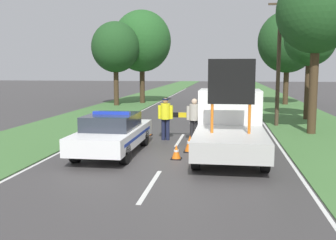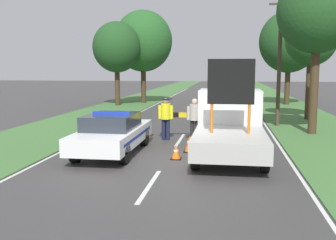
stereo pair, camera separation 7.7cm
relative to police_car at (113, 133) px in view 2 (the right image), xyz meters
The scene contains 22 objects.
ground_plane 2.24m from the police_car, 17.19° to the right, with size 160.00×160.00×0.00m, color #3D3A3A.
lane_markings 13.68m from the police_car, 81.46° to the left, with size 8.01×63.76×0.01m.
grass_verge_left 19.86m from the police_car, 102.54° to the left, with size 4.56×120.00×0.03m.
grass_verge_right 21.11m from the police_car, 66.65° to the left, with size 4.56×120.00×0.03m.
police_car is the anchor object (origin of this frame).
work_truck 4.10m from the police_car, ahead, with size 2.24×5.35×3.26m.
road_barrier 4.22m from the police_car, 56.60° to the left, with size 2.54×0.08×1.09m.
police_officer 3.23m from the police_car, 63.55° to the left, with size 0.63×0.40×1.76m.
pedestrian_civilian 3.76m from the police_car, 45.04° to the left, with size 0.63×0.40×1.77m.
traffic_cone_near_police 2.44m from the police_car, 14.00° to the right, with size 0.35×0.35×0.49m.
traffic_cone_centre_front 6.76m from the police_car, 43.88° to the left, with size 0.53×0.53×0.72m.
traffic_cone_near_truck 3.89m from the police_car, 83.48° to the left, with size 0.47×0.47×0.65m.
traffic_cone_behind_barrier 2.77m from the police_car, 13.35° to the left, with size 0.44×0.44×0.61m.
queued_car_sedan_black 9.13m from the police_car, 64.97° to the left, with size 1.86×3.98×1.65m.
queued_car_sedan_silver 14.49m from the police_car, 74.16° to the left, with size 1.86×4.60×1.45m.
queued_car_wagon_maroon 21.37m from the police_car, 79.33° to the left, with size 1.89×4.47×1.53m.
roadside_tree_near_left 14.21m from the police_car, 50.85° to the left, with size 2.91×2.91×6.16m.
roadside_tree_near_right 10.53m from the police_car, 34.12° to the left, with size 3.52×3.52×7.32m.
roadside_tree_mid_left 18.55m from the police_car, 105.32° to the left, with size 3.82×3.82×6.67m.
roadside_tree_mid_right 20.71m from the police_car, 99.06° to the left, with size 4.92×4.92×7.86m.
roadside_tree_far_left 22.54m from the police_car, 66.49° to the left, with size 4.77×4.77×7.63m.
utility_pole 10.47m from the police_car, 49.48° to the left, with size 1.20×0.20×6.87m.
Camera 2 is at (1.92, -12.54, 2.97)m, focal length 42.00 mm.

